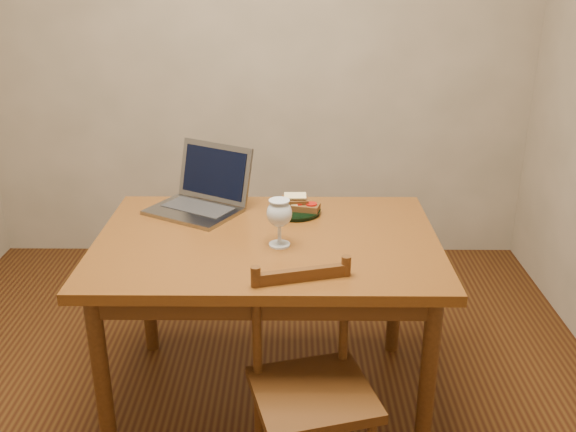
{
  "coord_description": "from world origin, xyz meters",
  "views": [
    {
      "loc": [
        0.21,
        -2.11,
        1.73
      ],
      "look_at": [
        0.19,
        0.19,
        0.8
      ],
      "focal_mm": 40.0,
      "sensor_mm": 36.0,
      "label": 1
    }
  ],
  "objects_px": {
    "table": "(267,258)",
    "milk_glass": "(279,223)",
    "chair": "(311,377)",
    "laptop": "(203,192)",
    "plate": "(295,211)"
  },
  "relations": [
    {
      "from": "chair",
      "to": "milk_glass",
      "type": "relative_size",
      "value": 2.55
    },
    {
      "from": "chair",
      "to": "laptop",
      "type": "bearing_deg",
      "value": 104.24
    },
    {
      "from": "milk_glass",
      "to": "plate",
      "type": "bearing_deg",
      "value": 79.66
    },
    {
      "from": "table",
      "to": "milk_glass",
      "type": "distance_m",
      "value": 0.19
    },
    {
      "from": "laptop",
      "to": "table",
      "type": "bearing_deg",
      "value": -18.22
    },
    {
      "from": "plate",
      "to": "milk_glass",
      "type": "xyz_separation_m",
      "value": [
        -0.06,
        -0.32,
        0.08
      ]
    },
    {
      "from": "laptop",
      "to": "chair",
      "type": "bearing_deg",
      "value": -30.39
    },
    {
      "from": "laptop",
      "to": "plate",
      "type": "bearing_deg",
      "value": 21.09
    },
    {
      "from": "table",
      "to": "laptop",
      "type": "relative_size",
      "value": 2.76
    },
    {
      "from": "table",
      "to": "milk_glass",
      "type": "xyz_separation_m",
      "value": [
        0.05,
        -0.07,
        0.18
      ]
    },
    {
      "from": "table",
      "to": "plate",
      "type": "bearing_deg",
      "value": 67.1
    },
    {
      "from": "chair",
      "to": "laptop",
      "type": "xyz_separation_m",
      "value": [
        -0.44,
        0.78,
        0.37
      ]
    },
    {
      "from": "table",
      "to": "chair",
      "type": "relative_size",
      "value": 2.8
    },
    {
      "from": "chair",
      "to": "plate",
      "type": "xyz_separation_m",
      "value": [
        -0.05,
        0.72,
        0.31
      ]
    },
    {
      "from": "milk_glass",
      "to": "laptop",
      "type": "xyz_separation_m",
      "value": [
        -0.33,
        0.38,
        -0.02
      ]
    }
  ]
}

